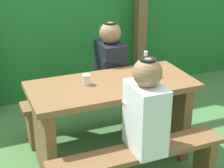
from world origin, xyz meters
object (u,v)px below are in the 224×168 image
at_px(bench_far, 92,106).
at_px(picnic_table, 112,109).
at_px(person_white_shirt, 146,109).
at_px(person_black_coat, 110,61).
at_px(drinking_glass, 86,80).
at_px(bottle_left, 145,66).
at_px(bench_near, 138,163).

bearing_deg(bench_far, picnic_table, -90.00).
height_order(person_white_shirt, person_black_coat, same).
height_order(picnic_table, drinking_glass, drinking_glass).
relative_size(drinking_glass, bottle_left, 0.39).
xyz_separation_m(bench_near, bench_far, (0.00, 1.06, 0.00)).
bearing_deg(person_black_coat, picnic_table, -110.57).
relative_size(person_white_shirt, bottle_left, 3.25).
distance_m(person_white_shirt, bottle_left, 0.65).
relative_size(bench_far, person_black_coat, 1.95).
bearing_deg(picnic_table, person_black_coat, 69.43).
distance_m(person_black_coat, drinking_glass, 0.62).
distance_m(drinking_glass, bottle_left, 0.55).
height_order(picnic_table, person_black_coat, person_black_coat).
distance_m(picnic_table, person_white_shirt, 0.58).
distance_m(person_black_coat, bottle_left, 0.50).
bearing_deg(bench_near, drinking_glass, 109.60).
relative_size(person_black_coat, bottle_left, 3.25).
bearing_deg(person_white_shirt, picnic_table, 95.35).
distance_m(picnic_table, bench_near, 0.57).
xyz_separation_m(bench_far, drinking_glass, (-0.21, -0.47, 0.50)).
distance_m(bench_near, person_white_shirt, 0.45).
relative_size(picnic_table, bench_near, 1.00).
bearing_deg(bottle_left, drinking_glass, 179.91).
relative_size(bench_near, person_black_coat, 1.95).
bearing_deg(bench_near, picnic_table, 90.00).
bearing_deg(picnic_table, bench_near, -90.00).
relative_size(picnic_table, person_black_coat, 1.95).
height_order(bench_near, person_white_shirt, person_white_shirt).
bearing_deg(bench_far, person_black_coat, -0.96).
bearing_deg(bottle_left, picnic_table, -170.80).
distance_m(person_white_shirt, person_black_coat, 1.06).
height_order(bench_near, drinking_glass, drinking_glass).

